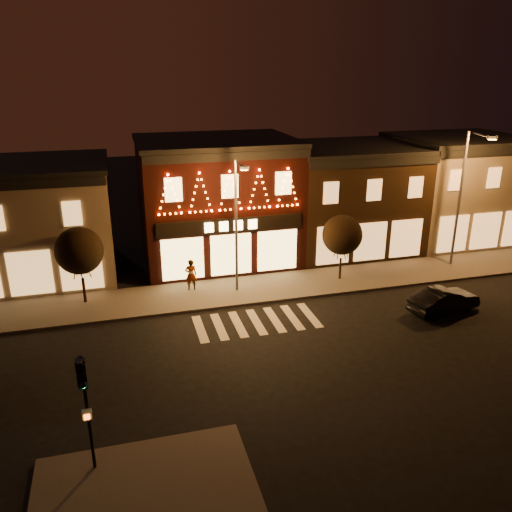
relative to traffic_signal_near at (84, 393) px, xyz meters
name	(u,v)px	position (x,y,z in m)	size (l,w,h in m)	color
ground	(280,361)	(8.06, 5.03, -3.16)	(120.00, 120.00, 0.00)	black
sidewalk_far	(271,287)	(10.06, 13.03, -3.08)	(44.00, 4.00, 0.15)	#47423D
building_left	(10,222)	(-4.94, 19.02, 0.50)	(12.20, 8.28, 7.30)	#776755
building_pulp	(217,200)	(8.06, 19.01, 1.01)	(10.20, 8.34, 8.30)	black
building_right_a	(346,197)	(17.56, 19.03, 0.61)	(9.20, 8.28, 7.50)	#342212
building_right_b	(455,188)	(26.56, 19.03, 0.76)	(9.20, 8.28, 7.80)	#776755
traffic_signal_near	(84,393)	(0.00, 0.00, 0.00)	(0.31, 0.44, 4.27)	black
streetlamp_mid	(237,218)	(7.97, 12.78, 1.53)	(0.50, 1.77, 7.74)	#59595E
streetlamp_right	(464,190)	(22.91, 13.17, 2.14)	(0.76, 2.01, 8.76)	#59595E
tree_left	(79,251)	(-0.71, 13.69, 0.06)	(2.62, 2.62, 4.39)	black
tree_right	(342,235)	(14.59, 13.05, -0.14)	(2.45, 2.45, 4.10)	black
dark_sedan	(444,300)	(18.27, 7.51, -2.48)	(1.44, 4.13, 1.36)	black
pedestrian	(191,275)	(5.35, 13.80, -2.06)	(0.69, 0.46, 1.90)	gray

